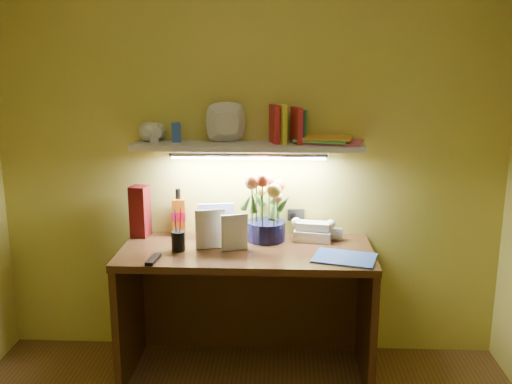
% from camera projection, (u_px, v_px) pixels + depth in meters
% --- Properties ---
extents(desk, '(1.40, 0.60, 0.75)m').
position_uv_depth(desk, '(247.00, 311.00, 3.25)').
color(desk, '#371D0F').
rests_on(desk, ground).
extents(flower_bouquet, '(0.30, 0.30, 0.39)m').
position_uv_depth(flower_bouquet, '(266.00, 207.00, 3.28)').
color(flower_bouquet, '#0D0E36').
rests_on(flower_bouquet, desk).
extents(telephone, '(0.24, 0.19, 0.13)m').
position_uv_depth(telephone, '(313.00, 229.00, 3.31)').
color(telephone, white).
rests_on(telephone, desk).
extents(desk_clock, '(0.08, 0.05, 0.07)m').
position_uv_depth(desk_clock, '(336.00, 234.00, 3.31)').
color(desk_clock, silver).
rests_on(desk_clock, desk).
extents(whisky_bottle, '(0.09, 0.09, 0.28)m').
position_uv_depth(whisky_bottle, '(179.00, 212.00, 3.38)').
color(whisky_bottle, '#A3480A').
rests_on(whisky_bottle, desk).
extents(whisky_box, '(0.12, 0.12, 0.30)m').
position_uv_depth(whisky_box, '(140.00, 211.00, 3.36)').
color(whisky_box, '#5C0E11').
rests_on(whisky_box, desk).
extents(pen_cup, '(0.08, 0.08, 0.18)m').
position_uv_depth(pen_cup, '(178.00, 234.00, 3.12)').
color(pen_cup, black).
rests_on(pen_cup, desk).
extents(art_card, '(0.21, 0.07, 0.21)m').
position_uv_depth(art_card, '(216.00, 221.00, 3.33)').
color(art_card, white).
rests_on(art_card, desk).
extents(tv_remote, '(0.06, 0.16, 0.02)m').
position_uv_depth(tv_remote, '(153.00, 259.00, 2.98)').
color(tv_remote, black).
rests_on(tv_remote, desk).
extents(blue_folder, '(0.37, 0.31, 0.01)m').
position_uv_depth(blue_folder, '(345.00, 258.00, 3.01)').
color(blue_folder, blue).
rests_on(blue_folder, desk).
extents(desk_book_a, '(0.17, 0.05, 0.23)m').
position_uv_depth(desk_book_a, '(195.00, 230.00, 3.13)').
color(desk_book_a, beige).
rests_on(desk_book_a, desk).
extents(desk_book_b, '(0.15, 0.06, 0.20)m').
position_uv_depth(desk_book_b, '(221.00, 233.00, 3.11)').
color(desk_book_b, silver).
rests_on(desk_book_b, desk).
extents(wall_shelf, '(1.31, 0.33, 0.25)m').
position_uv_depth(wall_shelf, '(249.00, 139.00, 3.21)').
color(wall_shelf, silver).
rests_on(wall_shelf, ground).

